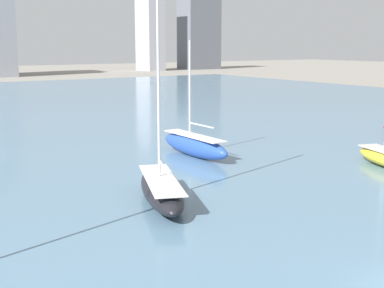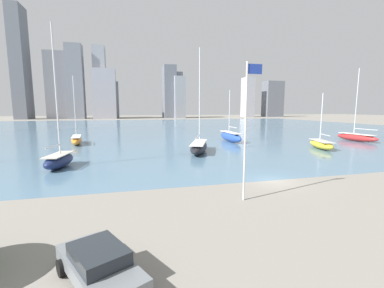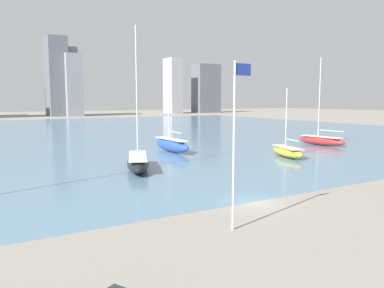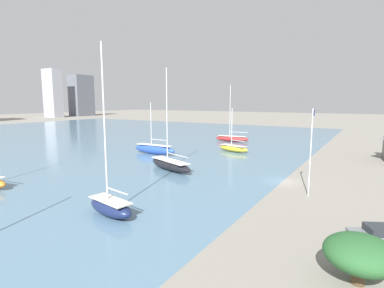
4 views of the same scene
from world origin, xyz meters
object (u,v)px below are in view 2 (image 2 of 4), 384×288
(sailboat_navy, at_px, (59,159))
(sailboat_orange, at_px, (77,139))
(sailboat_black, at_px, (199,146))
(flag_pole, at_px, (246,127))
(sailboat_red, at_px, (357,137))
(sailboat_blue, at_px, (230,136))
(sailboat_yellow, at_px, (321,144))
(parked_sedan_gray, at_px, (99,264))

(sailboat_navy, xyz_separation_m, sailboat_orange, (-1.81, 21.16, -0.09))
(sailboat_black, height_order, sailboat_orange, sailboat_black)
(flag_pole, distance_m, sailboat_red, 47.55)
(sailboat_blue, bearing_deg, sailboat_yellow, -48.00)
(sailboat_yellow, relative_size, sailboat_black, 0.59)
(sailboat_yellow, relative_size, sailboat_navy, 0.58)
(sailboat_red, xyz_separation_m, sailboat_black, (-36.41, -5.33, 0.01))
(sailboat_yellow, distance_m, parked_sedan_gray, 43.31)
(flag_pole, relative_size, sailboat_orange, 0.78)
(sailboat_navy, relative_size, sailboat_orange, 1.25)
(flag_pole, height_order, parked_sedan_gray, flag_pole)
(flag_pole, xyz_separation_m, sailboat_navy, (-16.32, 15.22, -4.56))
(sailboat_yellow, distance_m, sailboat_navy, 40.64)
(sailboat_black, bearing_deg, sailboat_yellow, 17.26)
(sailboat_orange, height_order, parked_sedan_gray, sailboat_orange)
(sailboat_yellow, distance_m, sailboat_blue, 17.22)
(flag_pole, height_order, sailboat_blue, sailboat_blue)
(sailboat_blue, bearing_deg, sailboat_red, -12.55)
(flag_pole, distance_m, sailboat_navy, 22.77)
(flag_pole, xyz_separation_m, sailboat_red, (38.91, 26.94, -4.65))
(sailboat_black, bearing_deg, sailboat_red, 29.85)
(sailboat_orange, xyz_separation_m, parked_sedan_gray, (8.45, -43.56, -0.13))
(sailboat_yellow, distance_m, sailboat_black, 21.60)
(flag_pole, relative_size, sailboat_black, 0.63)
(sailboat_orange, bearing_deg, sailboat_blue, -14.15)
(sailboat_orange, bearing_deg, sailboat_red, -16.86)
(sailboat_black, relative_size, sailboat_navy, 0.99)
(sailboat_black, xyz_separation_m, parked_sedan_gray, (-12.17, -28.78, -0.14))
(sailboat_red, xyz_separation_m, parked_sedan_gray, (-48.58, -34.12, -0.13))
(sailboat_yellow, bearing_deg, parked_sedan_gray, -123.33)
(sailboat_yellow, bearing_deg, sailboat_black, -166.46)
(sailboat_blue, height_order, sailboat_orange, sailboat_orange)
(flag_pole, xyz_separation_m, sailboat_black, (2.50, 21.60, -4.64))
(flag_pole, relative_size, sailboat_red, 0.67)
(flag_pole, distance_m, parked_sedan_gray, 12.96)
(flag_pole, xyz_separation_m, sailboat_blue, (12.50, 32.79, -4.50))
(sailboat_orange, distance_m, parked_sedan_gray, 44.38)
(sailboat_yellow, relative_size, parked_sedan_gray, 1.85)
(sailboat_blue, bearing_deg, parked_sedan_gray, -119.09)
(sailboat_yellow, height_order, sailboat_orange, sailboat_orange)
(sailboat_red, bearing_deg, sailboat_blue, 162.34)
(sailboat_black, relative_size, sailboat_orange, 1.24)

